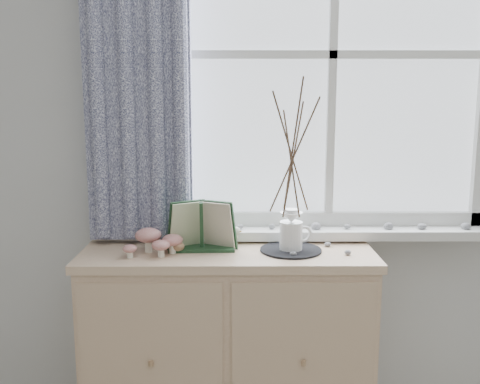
{
  "coord_description": "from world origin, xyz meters",
  "views": [
    {
      "loc": [
        -0.11,
        -0.38,
        1.47
      ],
      "look_at": [
        -0.1,
        1.7,
        1.1
      ],
      "focal_mm": 40.0,
      "sensor_mm": 36.0,
      "label": 1
    }
  ],
  "objects_px": {
    "sideboard": "(228,346)",
    "twig_pitcher": "(292,152)",
    "botanical_book": "(201,226)",
    "toadstool_cluster": "(155,240)"
  },
  "relations": [
    {
      "from": "sideboard",
      "to": "twig_pitcher",
      "type": "xyz_separation_m",
      "value": [
        0.26,
        -0.02,
        0.83
      ]
    },
    {
      "from": "botanical_book",
      "to": "twig_pitcher",
      "type": "xyz_separation_m",
      "value": [
        0.36,
        0.01,
        0.3
      ]
    },
    {
      "from": "toadstool_cluster",
      "to": "twig_pitcher",
      "type": "distance_m",
      "value": 0.65
    },
    {
      "from": "botanical_book",
      "to": "twig_pitcher",
      "type": "distance_m",
      "value": 0.47
    },
    {
      "from": "botanical_book",
      "to": "toadstool_cluster",
      "type": "xyz_separation_m",
      "value": [
        -0.19,
        -0.02,
        -0.05
      ]
    },
    {
      "from": "twig_pitcher",
      "to": "toadstool_cluster",
      "type": "bearing_deg",
      "value": 167.37
    },
    {
      "from": "sideboard",
      "to": "toadstool_cluster",
      "type": "height_order",
      "value": "toadstool_cluster"
    },
    {
      "from": "sideboard",
      "to": "toadstool_cluster",
      "type": "bearing_deg",
      "value": -169.95
    },
    {
      "from": "twig_pitcher",
      "to": "botanical_book",
      "type": "bearing_deg",
      "value": 165.57
    },
    {
      "from": "toadstool_cluster",
      "to": "twig_pitcher",
      "type": "relative_size",
      "value": 0.33
    }
  ]
}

